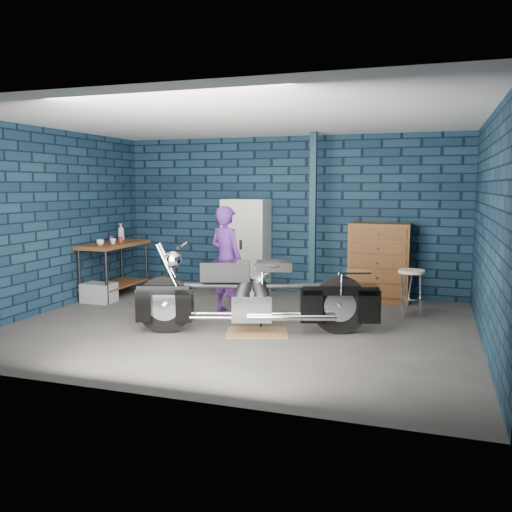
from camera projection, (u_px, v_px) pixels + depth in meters
The scene contains 16 objects.
ground at pixel (239, 326), 7.20m from camera, with size 6.00×6.00×0.00m, color #4B4846.
room_walls at pixel (253, 182), 7.47m from camera, with size 6.02×5.01×2.71m.
support_post at pixel (313, 218), 8.69m from camera, with size 0.10×0.10×2.70m, color #112A35.
workbench at pixel (115, 270), 9.12m from camera, with size 0.60×1.40×0.91m, color brown.
drip_mat at pixel (257, 332), 6.88m from camera, with size 0.77×0.58×0.01m, color olive.
motorcycle at pixel (257, 288), 6.81m from camera, with size 2.61×0.71×1.15m, color black, non-canonical shape.
person at pixel (226, 260), 7.87m from camera, with size 0.57×0.38×1.57m, color #411C6B.
storage_bin at pixel (99, 293), 8.68m from camera, with size 0.50×0.35×0.31m, color gray.
locker at pixel (246, 246), 9.41m from camera, with size 0.76×0.54×1.63m, color silver.
tool_chest at pixel (379, 262), 8.72m from camera, with size 0.95×0.53×1.26m, color brown.
shop_stool at pixel (411, 293), 7.69m from camera, with size 0.37×0.37×0.68m, color #C3B293, non-canonical shape.
cup_a at pixel (100, 242), 8.69m from camera, with size 0.12×0.12×0.09m, color #C3B293.
cup_b at pixel (113, 241), 8.86m from camera, with size 0.10×0.10×0.09m, color #C3B293.
mug_purple at pixel (111, 239), 9.10m from camera, with size 0.08×0.08×0.10m, color #57175E.
mug_red at pixel (121, 240), 9.11m from camera, with size 0.07×0.07×0.10m, color #9E2115.
bottle at pixel (121, 232), 9.49m from camera, with size 0.11×0.11×0.29m, color gray.
Camera 1 is at (2.41, -6.59, 1.86)m, focal length 38.00 mm.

